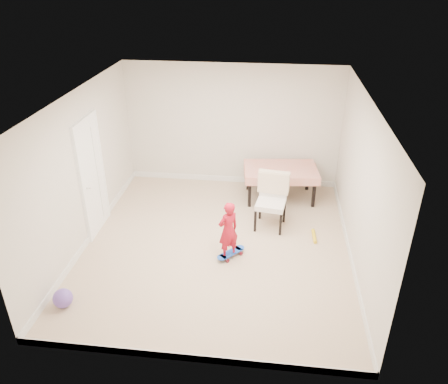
# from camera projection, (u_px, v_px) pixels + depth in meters

# --- Properties ---
(ground) EXTENTS (5.00, 5.00, 0.00)m
(ground) POSITION_uv_depth(u_px,v_px,m) (217.00, 245.00, 7.57)
(ground) COLOR tan
(ground) RESTS_ON ground
(ceiling) EXTENTS (4.50, 5.00, 0.04)m
(ceiling) POSITION_uv_depth(u_px,v_px,m) (216.00, 99.00, 6.35)
(ceiling) COLOR white
(ceiling) RESTS_ON wall_back
(wall_back) EXTENTS (4.50, 0.04, 2.60)m
(wall_back) POSITION_uv_depth(u_px,v_px,m) (232.00, 126.00, 9.13)
(wall_back) COLOR beige
(wall_back) RESTS_ON ground
(wall_front) EXTENTS (4.50, 0.04, 2.60)m
(wall_front) POSITION_uv_depth(u_px,v_px,m) (186.00, 277.00, 4.78)
(wall_front) COLOR beige
(wall_front) RESTS_ON ground
(wall_left) EXTENTS (0.04, 5.00, 2.60)m
(wall_left) POSITION_uv_depth(u_px,v_px,m) (82.00, 171.00, 7.19)
(wall_left) COLOR beige
(wall_left) RESTS_ON ground
(wall_right) EXTENTS (0.04, 5.00, 2.60)m
(wall_right) POSITION_uv_depth(u_px,v_px,m) (359.00, 186.00, 6.72)
(wall_right) COLOR beige
(wall_right) RESTS_ON ground
(door) EXTENTS (0.11, 0.94, 2.11)m
(door) POSITION_uv_depth(u_px,v_px,m) (92.00, 178.00, 7.58)
(door) COLOR white
(door) RESTS_ON ground
(baseboard_back) EXTENTS (4.50, 0.02, 0.12)m
(baseboard_back) POSITION_uv_depth(u_px,v_px,m) (232.00, 179.00, 9.72)
(baseboard_back) COLOR white
(baseboard_back) RESTS_ON ground
(baseboard_front) EXTENTS (4.50, 0.02, 0.12)m
(baseboard_front) POSITION_uv_depth(u_px,v_px,m) (190.00, 358.00, 5.36)
(baseboard_front) COLOR white
(baseboard_front) RESTS_ON ground
(baseboard_left) EXTENTS (0.02, 5.00, 0.12)m
(baseboard_left) POSITION_uv_depth(u_px,v_px,m) (93.00, 234.00, 7.78)
(baseboard_left) COLOR white
(baseboard_left) RESTS_ON ground
(baseboard_right) EXTENTS (0.02, 5.00, 0.12)m
(baseboard_right) POSITION_uv_depth(u_px,v_px,m) (349.00, 252.00, 7.30)
(baseboard_right) COLOR white
(baseboard_right) RESTS_ON ground
(dining_table) EXTENTS (1.54, 1.07, 0.68)m
(dining_table) POSITION_uv_depth(u_px,v_px,m) (280.00, 183.00, 8.93)
(dining_table) COLOR red
(dining_table) RESTS_ON ground
(dining_chair) EXTENTS (0.65, 0.72, 1.03)m
(dining_chair) POSITION_uv_depth(u_px,v_px,m) (271.00, 202.00, 7.86)
(dining_chair) COLOR silver
(dining_chair) RESTS_ON ground
(skateboard) EXTENTS (0.52, 0.55, 0.08)m
(skateboard) POSITION_uv_depth(u_px,v_px,m) (231.00, 254.00, 7.27)
(skateboard) COLOR blue
(skateboard) RESTS_ON ground
(child) EXTENTS (0.44, 0.42, 1.01)m
(child) POSITION_uv_depth(u_px,v_px,m) (228.00, 232.00, 7.03)
(child) COLOR #B71226
(child) RESTS_ON ground
(balloon) EXTENTS (0.28, 0.28, 0.28)m
(balloon) POSITION_uv_depth(u_px,v_px,m) (63.00, 298.00, 6.18)
(balloon) COLOR #6F4FBD
(balloon) RESTS_ON ground
(foam_toy) EXTENTS (0.08, 0.40, 0.06)m
(foam_toy) POSITION_uv_depth(u_px,v_px,m) (314.00, 236.00, 7.77)
(foam_toy) COLOR yellow
(foam_toy) RESTS_ON ground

